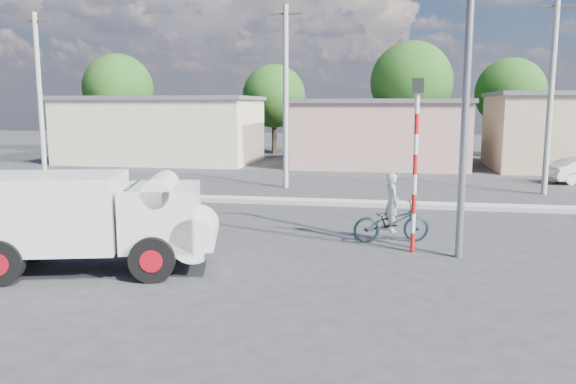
% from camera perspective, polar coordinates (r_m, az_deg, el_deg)
% --- Properties ---
extents(ground_plane, '(120.00, 120.00, 0.00)m').
position_cam_1_polar(ground_plane, '(13.50, -1.05, -7.13)').
color(ground_plane, '#2A2A2D').
rests_on(ground_plane, ground).
extents(median, '(40.00, 0.80, 0.16)m').
position_cam_1_polar(median, '(21.20, 3.15, -1.03)').
color(median, '#99968E').
rests_on(median, ground).
extents(truck, '(5.63, 3.19, 2.20)m').
position_cam_1_polar(truck, '(13.26, -18.98, -2.49)').
color(truck, black).
rests_on(truck, ground).
extents(bicycle, '(2.23, 1.30, 1.11)m').
position_cam_1_polar(bicycle, '(15.56, 10.46, -3.02)').
color(bicycle, black).
rests_on(bicycle, ground).
extents(cyclist, '(0.53, 0.66, 1.59)m').
position_cam_1_polar(cyclist, '(15.51, 10.48, -2.15)').
color(cyclist, silver).
rests_on(cyclist, ground).
extents(traffic_pole, '(0.28, 0.18, 4.36)m').
position_cam_1_polar(traffic_pole, '(14.29, 12.85, 4.13)').
color(traffic_pole, red).
rests_on(traffic_pole, ground).
extents(streetlight, '(2.34, 0.22, 9.00)m').
position_cam_1_polar(streetlight, '(14.08, 17.17, 13.54)').
color(streetlight, slate).
rests_on(streetlight, ground).
extents(building_row, '(37.80, 7.30, 4.44)m').
position_cam_1_polar(building_row, '(34.80, 7.82, 6.19)').
color(building_row, beige).
rests_on(building_row, ground).
extents(tree_row, '(34.13, 7.32, 8.10)m').
position_cam_1_polar(tree_row, '(41.64, 3.58, 10.39)').
color(tree_row, '#38281E').
rests_on(tree_row, ground).
extents(utility_poles, '(35.40, 0.24, 8.00)m').
position_cam_1_polar(utility_poles, '(24.74, 11.98, 9.49)').
color(utility_poles, '#99968E').
rests_on(utility_poles, ground).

